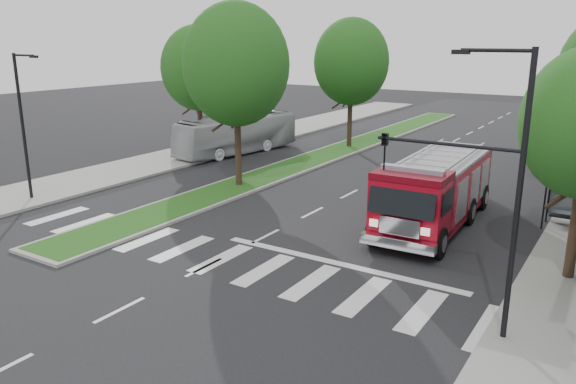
{
  "coord_description": "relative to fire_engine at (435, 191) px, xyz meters",
  "views": [
    {
      "loc": [
        12.97,
        -18.59,
        8.2
      ],
      "look_at": [
        0.47,
        1.06,
        1.8
      ],
      "focal_mm": 35.0,
      "sensor_mm": 36.0,
      "label": 1
    }
  ],
  "objects": [
    {
      "name": "streetlight_right_near",
      "position": [
        4.03,
        -8.77,
        3.04
      ],
      "size": [
        4.08,
        0.22,
        8.0
      ],
      "color": "black",
      "rests_on": "ground"
    },
    {
      "name": "tree_median_far",
      "position": [
        -11.58,
        14.73,
        4.86
      ],
      "size": [
        5.6,
        5.6,
        9.72
      ],
      "color": "black",
      "rests_on": "ground"
    },
    {
      "name": "tree_left_mid",
      "position": [
        -19.58,
        6.73,
        4.54
      ],
      "size": [
        5.2,
        5.2,
        9.16
      ],
      "color": "black",
      "rests_on": "ground"
    },
    {
      "name": "city_bus",
      "position": [
        -17.58,
        8.43,
        -0.2
      ],
      "size": [
        4.17,
        10.49,
        2.85
      ],
      "primitive_type": "imported",
      "rotation": [
        0.0,
        0.0,
        -0.18
      ],
      "color": "#B6B6BB",
      "rests_on": "ground"
    },
    {
      "name": "ground",
      "position": [
        -5.58,
        -5.27,
        -1.62
      ],
      "size": [
        140.0,
        140.0,
        0.0
      ],
      "primitive_type": "plane",
      "color": "black",
      "rests_on": "ground"
    },
    {
      "name": "fire_engine",
      "position": [
        0.0,
        0.0,
        0.0
      ],
      "size": [
        3.28,
        9.85,
        3.38
      ],
      "rotation": [
        0.0,
        0.0,
        0.03
      ],
      "color": "#640510",
      "rests_on": "ground"
    },
    {
      "name": "tree_median_near",
      "position": [
        -11.58,
        0.73,
        5.19
      ],
      "size": [
        5.8,
        5.8,
        10.16
      ],
      "color": "black",
      "rests_on": "ground"
    },
    {
      "name": "median",
      "position": [
        -11.58,
        12.73,
        -1.54
      ],
      "size": [
        3.0,
        50.0,
        0.15
      ],
      "color": "gray",
      "rests_on": "ground"
    },
    {
      "name": "streetlight_left_near",
      "position": [
        -18.94,
        -7.27,
        2.57
      ],
      "size": [
        1.9,
        0.2,
        7.5
      ],
      "color": "black",
      "rests_on": "ground"
    },
    {
      "name": "sidewalk_left",
      "position": [
        -20.08,
        4.73,
        -1.55
      ],
      "size": [
        5.0,
        80.0,
        0.15
      ],
      "primitive_type": "cube",
      "color": "gray",
      "rests_on": "ground"
    }
  ]
}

